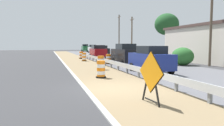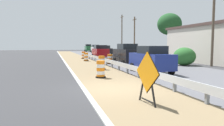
% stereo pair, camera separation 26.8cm
% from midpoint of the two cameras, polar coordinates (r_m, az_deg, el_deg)
% --- Properties ---
extents(ground_plane, '(160.00, 160.00, 0.00)m').
position_cam_midpoint_polar(ground_plane, '(10.06, -0.47, -6.93)').
color(ground_plane, '#333335').
extents(median_dirt_strip, '(3.89, 120.00, 0.01)m').
position_cam_midpoint_polar(median_dirt_strip, '(10.29, 3.54, -6.66)').
color(median_dirt_strip, '#7F6B4C').
rests_on(median_dirt_strip, ground).
extents(curb_near_edge, '(0.20, 120.00, 0.11)m').
position_cam_midpoint_polar(curb_near_edge, '(9.78, -7.85, -7.30)').
color(curb_near_edge, '#ADADA8').
rests_on(curb_near_edge, ground).
extents(guardrail_median, '(0.18, 55.01, 0.71)m').
position_cam_midpoint_polar(guardrail_median, '(11.46, 10.47, -2.93)').
color(guardrail_median, '#ADB2B7').
rests_on(guardrail_median, ground).
extents(warning_sign_diamond, '(0.20, 1.49, 1.88)m').
position_cam_midpoint_polar(warning_sign_diamond, '(7.47, 9.41, -3.10)').
color(warning_sign_diamond, black).
rests_on(warning_sign_diamond, ground).
extents(traffic_barrel_nearest, '(0.65, 0.65, 1.08)m').
position_cam_midpoint_polar(traffic_barrel_nearest, '(13.27, -3.59, -1.92)').
color(traffic_barrel_nearest, orange).
rests_on(traffic_barrel_nearest, ground).
extents(traffic_barrel_close, '(0.67, 0.67, 1.15)m').
position_cam_midpoint_polar(traffic_barrel_close, '(17.75, -3.50, -0.08)').
color(traffic_barrel_close, orange).
rests_on(traffic_barrel_close, ground).
extents(traffic_barrel_mid, '(0.69, 0.69, 1.05)m').
position_cam_midpoint_polar(traffic_barrel_mid, '(22.92, -1.29, 0.94)').
color(traffic_barrel_mid, orange).
rests_on(traffic_barrel_mid, ground).
extents(traffic_barrel_far, '(0.69, 0.69, 1.08)m').
position_cam_midpoint_polar(traffic_barrel_far, '(31.71, -8.55, 2.01)').
color(traffic_barrel_far, orange).
rests_on(traffic_barrel_far, ground).
extents(traffic_barrel_farther, '(0.65, 0.65, 1.07)m').
position_cam_midpoint_polar(traffic_barrel_farther, '(27.16, -7.83, 1.54)').
color(traffic_barrel_farther, orange).
rests_on(traffic_barrel_farther, ground).
extents(car_lead_near_lane, '(1.95, 4.69, 2.19)m').
position_cam_midpoint_polar(car_lead_near_lane, '(22.30, 3.19, 2.41)').
color(car_lead_near_lane, black).
rests_on(car_lead_near_lane, ground).
extents(car_trailing_near_lane, '(2.08, 4.81, 1.94)m').
position_cam_midpoint_polar(car_trailing_near_lane, '(44.04, -2.77, 3.50)').
color(car_trailing_near_lane, black).
rests_on(car_trailing_near_lane, ground).
extents(car_lead_far_lane, '(2.16, 4.67, 2.04)m').
position_cam_midpoint_polar(car_lead_far_lane, '(32.57, -4.07, 3.07)').
color(car_lead_far_lane, maroon).
rests_on(car_lead_far_lane, ground).
extents(car_mid_far_lane, '(1.99, 4.21, 2.26)m').
position_cam_midpoint_polar(car_mid_far_lane, '(64.81, -7.43, 4.05)').
color(car_mid_far_lane, '#195128').
rests_on(car_mid_far_lane, ground).
extents(car_trailing_far_lane, '(2.06, 4.36, 2.00)m').
position_cam_midpoint_polar(car_trailing_far_lane, '(15.91, 9.86, 1.00)').
color(car_trailing_far_lane, navy).
rests_on(car_trailing_far_lane, ground).
extents(car_distant_a, '(2.19, 4.25, 2.10)m').
position_cam_midpoint_polar(car_distant_a, '(55.71, -5.46, 3.86)').
color(car_distant_a, silver).
rests_on(car_distant_a, ground).
extents(roadside_shop_near, '(7.62, 13.80, 4.41)m').
position_cam_midpoint_polar(roadside_shop_near, '(27.53, 27.59, 4.68)').
color(roadside_shop_near, beige).
rests_on(roadside_shop_near, ground).
extents(utility_pole_near, '(0.24, 1.80, 8.28)m').
position_cam_midpoint_polar(utility_pole_near, '(22.55, 24.93, 10.15)').
color(utility_pole_near, brown).
rests_on(utility_pole_near, ground).
extents(utility_pole_mid, '(0.24, 1.80, 7.20)m').
position_cam_midpoint_polar(utility_pole_mid, '(39.35, 5.19, 7.36)').
color(utility_pole_mid, brown).
rests_on(utility_pole_mid, ground).
extents(utility_pole_far, '(0.24, 1.80, 8.79)m').
position_cam_midpoint_polar(utility_pole_far, '(48.02, 1.76, 7.89)').
color(utility_pole_far, brown).
rests_on(utility_pole_far, ground).
extents(bush_roadside, '(2.21, 2.21, 1.81)m').
position_cam_midpoint_polar(bush_roadside, '(22.50, 18.24, 1.72)').
color(bush_roadside, '#286028').
rests_on(bush_roadside, ground).
extents(tree_roadside, '(4.02, 4.02, 7.32)m').
position_cam_midpoint_polar(tree_roadside, '(37.05, 14.37, 10.07)').
color(tree_roadside, brown).
rests_on(tree_roadside, ground).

